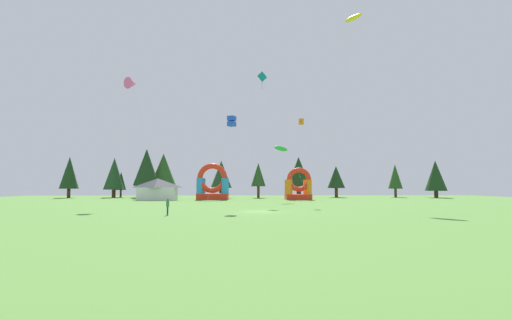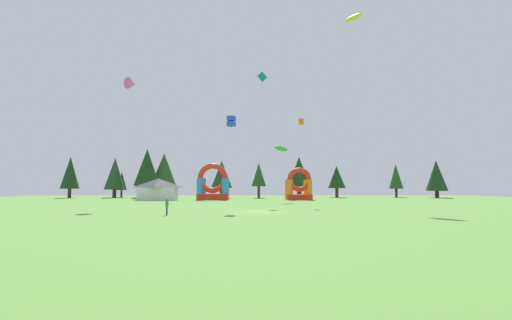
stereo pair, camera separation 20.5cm
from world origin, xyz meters
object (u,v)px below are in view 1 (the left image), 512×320
Objects in this scene: kite_orange_box at (301,122)px; person_near_camera at (168,205)px; kite_green_parafoil at (281,149)px; festival_tent at (158,189)px; kite_pink_delta at (132,83)px; inflatable_orange_dome at (213,187)px; inflatable_blue_arch at (298,188)px; kite_teal_diamond at (262,78)px; kite_yellow_parafoil at (353,18)px; kite_blue_box at (232,121)px.

kite_orange_box is 7.47× the size of person_near_camera.
kite_green_parafoil is 1.42× the size of festival_tent.
kite_pink_delta reaches higher than inflatable_orange_dome.
kite_orange_box is 11.24m from kite_green_parafoil.
inflatable_orange_dome is at bearing 178.43° from inflatable_blue_arch.
festival_tent is (-1.03, 19.21, -14.44)m from kite_pink_delta.
kite_yellow_parafoil reaches higher than kite_teal_diamond.
inflatable_blue_arch reaches higher than person_near_camera.
kite_pink_delta is at bearing -112.53° from inflatable_orange_dome.
kite_green_parafoil is 5.96× the size of person_near_camera.
kite_yellow_parafoil is at bearing -20.32° from kite_teal_diamond.
kite_pink_delta is (-21.21, -12.17, 7.56)m from kite_green_parafoil.
kite_green_parafoil is at bearing -37.22° from inflatable_orange_dome.
kite_pink_delta is at bearing -157.28° from kite_teal_diamond.
kite_pink_delta is 2.83× the size of inflatable_blue_arch.
festival_tent is (-14.83, 26.83, -8.00)m from kite_blue_box.
kite_orange_box is 24.28m from person_near_camera.
kite_yellow_parafoil is at bearing -44.37° from kite_green_parafoil.
kite_pink_delta is at bearing -176.52° from kite_orange_box.
kite_orange_box is at bearing 3.48° from kite_pink_delta.
kite_blue_box is 30.48m from inflatable_orange_dome.
kite_orange_box reaches higher than inflatable_blue_arch.
kite_teal_diamond is 1.17× the size of kite_pink_delta.
person_near_camera is (-12.95, -26.80, -7.92)m from kite_green_parafoil.
kite_pink_delta is 22.86m from person_near_camera.
kite_teal_diamond reaches higher than kite_pink_delta.
festival_tent is (-18.87, 11.74, -17.50)m from kite_teal_diamond.
festival_tent is at bearing -176.00° from inflatable_blue_arch.
kite_orange_box is 13.04m from kite_blue_box.
inflatable_orange_dome is (-14.17, 20.10, -9.10)m from kite_orange_box.
inflatable_orange_dome is 16.40m from inflatable_blue_arch.
kite_yellow_parafoil is 17.25× the size of person_near_camera.
kite_blue_box is (13.81, -7.62, -6.44)m from kite_pink_delta.
person_near_camera is 35.12m from festival_tent.
kite_teal_diamond is 23.83m from inflatable_orange_dome.
person_near_camera is at bearing -115.54° from inflatable_blue_arch.
kite_teal_diamond reaches higher than kite_orange_box.
festival_tent is (-9.29, 33.85, 1.05)m from person_near_camera.
kite_pink_delta reaches higher than person_near_camera.
festival_tent is (-9.95, -2.29, -0.44)m from inflatable_orange_dome.
kite_yellow_parafoil is 32.87m from kite_pink_delta.
kite_green_parafoil is 30.81m from person_near_camera.
kite_orange_box is at bearing -36.43° from festival_tent.
kite_blue_box is at bearing -149.25° from kite_yellow_parafoil.
kite_green_parafoil is 21.16m from kite_blue_box.
kite_blue_box is at bearing -28.90° from kite_pink_delta.
kite_blue_box is (-4.04, -15.09, -9.51)m from kite_teal_diamond.
kite_yellow_parafoil is at bearing 100.97° from person_near_camera.
kite_pink_delta is 2.50× the size of inflatable_orange_dome.
kite_teal_diamond is at bearing 75.03° from kite_blue_box.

